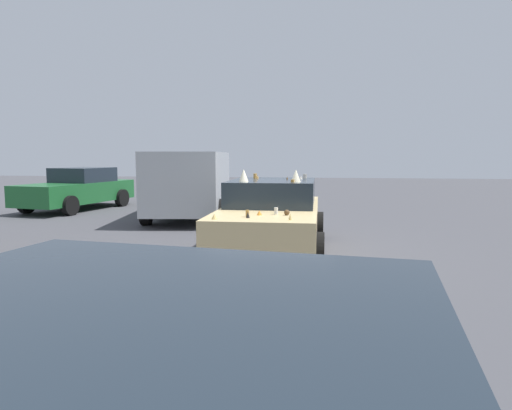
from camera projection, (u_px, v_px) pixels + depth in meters
name	position (u px, v px, depth m)	size (l,w,h in m)	color
ground_plane	(271.00, 250.00, 9.25)	(60.00, 60.00, 0.00)	#47474C
art_car_decorated	(271.00, 214.00, 9.27)	(4.50, 2.10, 1.63)	#D8BC7F
parked_van_behind_left	(191.00, 181.00, 13.88)	(5.26, 2.73, 1.98)	#9EA3A8
parked_sedan_near_left	(78.00, 189.00, 16.06)	(4.70, 2.53, 1.45)	#1E602D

